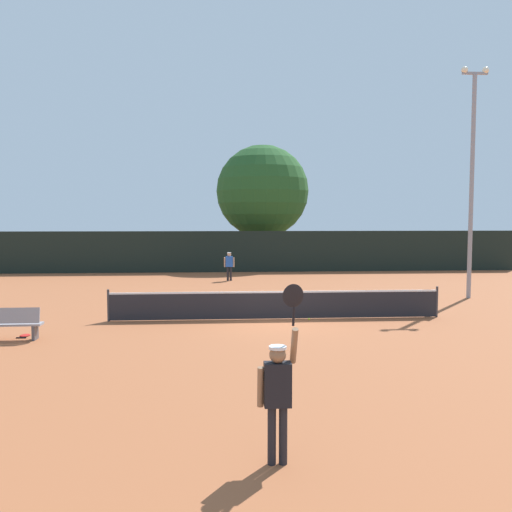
% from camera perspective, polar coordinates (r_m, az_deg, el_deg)
% --- Properties ---
extents(ground_plane, '(120.00, 120.00, 0.00)m').
position_cam_1_polar(ground_plane, '(18.32, 2.15, -6.75)').
color(ground_plane, '#9E5633').
extents(tennis_net, '(11.32, 0.08, 1.07)m').
position_cam_1_polar(tennis_net, '(18.23, 2.15, -5.17)').
color(tennis_net, '#232328').
rests_on(tennis_net, ground).
extents(perimeter_fence, '(34.63, 0.12, 2.59)m').
position_cam_1_polar(perimeter_fence, '(33.68, -0.65, 0.48)').
color(perimeter_fence, black).
rests_on(perimeter_fence, ground).
extents(player_serving, '(0.67, 0.40, 2.54)m').
position_cam_1_polar(player_serving, '(7.68, 2.39, -13.69)').
color(player_serving, black).
rests_on(player_serving, ground).
extents(player_receiving, '(0.57, 0.23, 1.55)m').
position_cam_1_polar(player_receiving, '(29.05, -2.88, -0.82)').
color(player_receiving, blue).
rests_on(player_receiving, ground).
extents(tennis_ball, '(0.07, 0.07, 0.07)m').
position_cam_1_polar(tennis_ball, '(18.23, 5.68, -6.71)').
color(tennis_ball, '#CCE033').
rests_on(tennis_ball, ground).
extents(spare_racket, '(0.28, 0.52, 0.04)m').
position_cam_1_polar(spare_racket, '(17.14, -23.47, -7.79)').
color(spare_racket, black).
rests_on(spare_racket, ground).
extents(courtside_bench, '(1.80, 0.44, 0.95)m').
position_cam_1_polar(courtside_bench, '(16.65, -24.91, -6.57)').
color(courtside_bench, gray).
rests_on(courtside_bench, ground).
extents(light_pole, '(1.18, 0.28, 9.73)m').
position_cam_1_polar(light_pole, '(24.59, 22.09, 8.49)').
color(light_pole, gray).
rests_on(light_pole, ground).
extents(large_tree, '(6.47, 6.47, 8.51)m').
position_cam_1_polar(large_tree, '(37.76, 0.70, 6.91)').
color(large_tree, brown).
rests_on(large_tree, ground).
extents(parked_car_near, '(2.02, 4.25, 1.69)m').
position_cam_1_polar(parked_car_near, '(42.06, -5.49, 0.50)').
color(parked_car_near, red).
rests_on(parked_car_near, ground).
extents(parked_car_mid, '(2.14, 4.30, 1.69)m').
position_cam_1_polar(parked_car_mid, '(39.20, 1.56, 0.25)').
color(parked_car_mid, white).
rests_on(parked_car_mid, ground).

